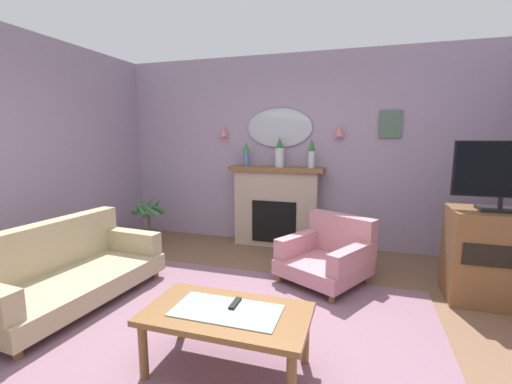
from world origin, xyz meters
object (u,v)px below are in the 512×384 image
fireplace (276,207)px  tv_remote (235,304)px  armchair_in_corner (329,254)px  tv_cabinet (493,256)px  floral_couch (64,270)px  potted_plant_small_fern (149,220)px  coffee_table (227,319)px  wall_mirror (279,128)px  mantel_vase_right (312,153)px  framed_picture (390,124)px  wall_sconce_left (223,132)px  mantel_vase_left (246,153)px  wall_sconce_right (339,131)px  tv_flatscreen (504,174)px  mantel_vase_centre (280,154)px

fireplace → tv_remote: size_ratio=8.50×
armchair_in_corner → tv_cabinet: bearing=-0.9°
tv_cabinet → floral_couch: bearing=-162.4°
floral_couch → potted_plant_small_fern: size_ratio=2.42×
coffee_table → floral_couch: 1.93m
coffee_table → floral_couch: (-1.87, 0.47, -0.06)m
wall_mirror → mantel_vase_right: bearing=-18.8°
wall_mirror → framed_picture: size_ratio=2.67×
wall_sconce_left → armchair_in_corner: size_ratio=0.13×
fireplace → wall_sconce_left: 1.38m
mantel_vase_left → armchair_in_corner: mantel_vase_left is taller
tv_cabinet → tv_remote: bearing=-141.4°
wall_mirror → framed_picture: bearing=0.4°
fireplace → wall_sconce_right: wall_sconce_right is taller
fireplace → tv_flatscreen: 2.74m
fireplace → framed_picture: size_ratio=3.78×
wall_mirror → floral_couch: size_ratio=0.54×
armchair_in_corner → floral_couch: bearing=-152.0°
coffee_table → tv_cabinet: tv_cabinet is taller
armchair_in_corner → potted_plant_small_fern: bearing=168.7°
floral_couch → potted_plant_small_fern: (-0.29, 1.80, 0.05)m
mantel_vase_centre → wall_mirror: bearing=106.4°
wall_sconce_left → potted_plant_small_fern: bearing=-146.9°
mantel_vase_right → armchair_in_corner: 1.53m
armchair_in_corner → fireplace: bearing=129.1°
potted_plant_small_fern → coffee_table: bearing=-46.3°
wall_sconce_left → wall_mirror: bearing=3.4°
wall_sconce_left → tv_flatscreen: bearing=-20.1°
mantel_vase_centre → tv_remote: mantel_vase_centre is taller
armchair_in_corner → tv_flatscreen: tv_flatscreen is taller
framed_picture → tv_flatscreen: (0.92, -1.26, -0.50)m
wall_sconce_right → framed_picture: 0.66m
mantel_vase_right → mantel_vase_centre: bearing=180.0°
fireplace → tv_remote: 2.74m
wall_sconce_left → tv_remote: bearing=-66.2°
wall_mirror → wall_sconce_right: 0.85m
wall_sconce_right → tv_cabinet: size_ratio=0.16×
mantel_vase_left → wall_sconce_right: (1.30, 0.12, 0.31)m
mantel_vase_right → tv_cabinet: (1.92, -1.06, -0.92)m
armchair_in_corner → tv_cabinet: tv_cabinet is taller
mantel_vase_centre → tv_cabinet: (2.37, -1.06, -0.90)m
wall_sconce_right → potted_plant_small_fern: (-2.65, -0.62, -1.29)m
fireplace → mantel_vase_centre: (0.05, -0.03, 0.78)m
wall_sconce_right → wall_sconce_left: bearing=180.0°
mantel_vase_centre → mantel_vase_right: size_ratio=1.08×
mantel_vase_centre → tv_cabinet: 2.74m
mantel_vase_right → floral_couch: bearing=-131.2°
fireplace → floral_couch: size_ratio=0.77×
mantel_vase_right → coffee_table: mantel_vase_right is taller
coffee_table → potted_plant_small_fern: 3.13m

